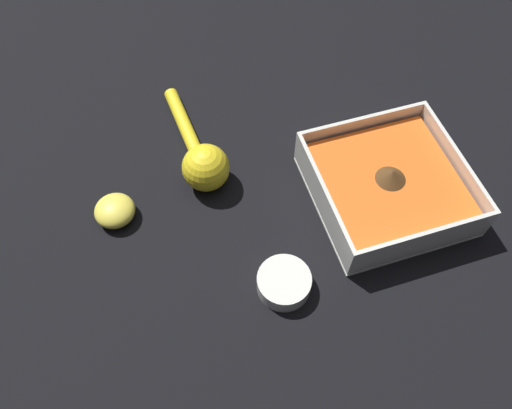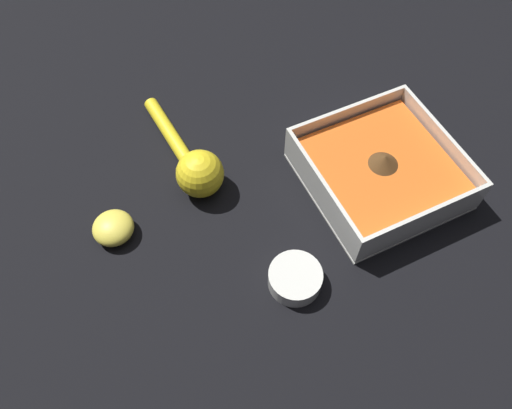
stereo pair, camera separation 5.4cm
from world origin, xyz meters
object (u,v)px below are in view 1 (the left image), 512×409
Objects in this scene: square_dish at (387,187)px; spice_bowl at (284,283)px; lemon_squeezer at (202,160)px; lemon_half at (115,211)px.

square_dish is 0.22m from spice_bowl.
square_dish is 0.94× the size of lemon_squeezer.
square_dish is 2.92× the size of spice_bowl.
spice_bowl is 0.23m from lemon_squeezer.
lemon_squeezer reaches higher than lemon_half.
lemon_half reaches higher than spice_bowl.
lemon_squeezer is 3.83× the size of lemon_half.
spice_bowl is (0.10, -0.20, -0.01)m from square_dish.
spice_bowl is at bearing -64.05° from square_dish.
lemon_half is (-0.18, -0.20, 0.00)m from spice_bowl.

